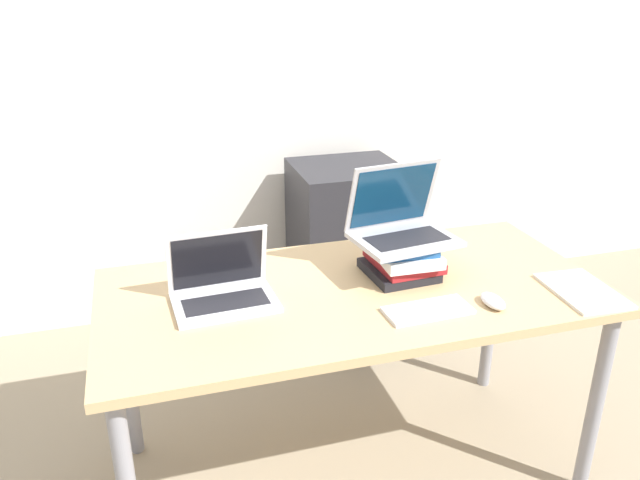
% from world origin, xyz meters
% --- Properties ---
extents(wall_back, '(8.00, 0.05, 2.70)m').
position_xyz_m(wall_back, '(0.00, 1.77, 1.35)').
color(wall_back, silver).
rests_on(wall_back, ground_plane).
extents(desk, '(1.60, 0.77, 0.74)m').
position_xyz_m(desk, '(0.00, 0.38, 0.66)').
color(desk, tan).
rests_on(desk, ground_plane).
extents(laptop_left, '(0.32, 0.23, 0.22)m').
position_xyz_m(laptop_left, '(-0.41, 0.41, 0.78)').
color(laptop_left, silver).
rests_on(laptop_left, desk).
extents(book_stack, '(0.24, 0.28, 0.12)m').
position_xyz_m(book_stack, '(0.19, 0.44, 0.80)').
color(book_stack, black).
rests_on(book_stack, desk).
extents(laptop_on_books, '(0.35, 0.29, 0.25)m').
position_xyz_m(laptop_on_books, '(0.19, 0.46, 0.91)').
color(laptop_on_books, '#B2B2B7').
rests_on(laptop_on_books, book_stack).
extents(wireless_keyboard, '(0.26, 0.12, 0.01)m').
position_xyz_m(wireless_keyboard, '(0.16, 0.17, 0.75)').
color(wireless_keyboard, white).
rests_on(wireless_keyboard, desk).
extents(mouse, '(0.06, 0.11, 0.03)m').
position_xyz_m(mouse, '(0.36, 0.15, 0.75)').
color(mouse, white).
rests_on(mouse, desk).
extents(notepad, '(0.20, 0.29, 0.01)m').
position_xyz_m(notepad, '(0.68, 0.15, 0.74)').
color(notepad, white).
rests_on(notepad, desk).
extents(mini_fridge, '(0.51, 0.49, 0.83)m').
position_xyz_m(mini_fridge, '(0.34, 1.43, 0.42)').
color(mini_fridge, '#232328').
rests_on(mini_fridge, ground_plane).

